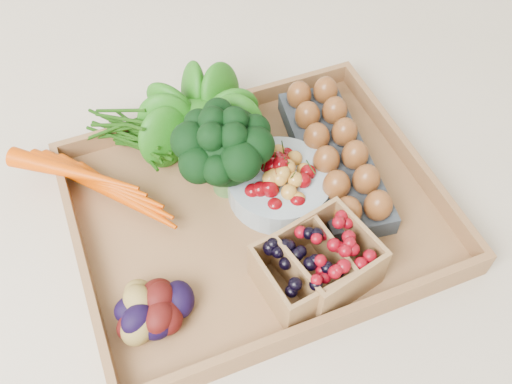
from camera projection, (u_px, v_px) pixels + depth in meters
name	position (u px, v px, depth m)	size (l,w,h in m)	color
ground	(256.00, 215.00, 0.90)	(4.00, 4.00, 0.00)	beige
tray	(256.00, 212.00, 0.90)	(0.55, 0.45, 0.01)	olive
carrots	(102.00, 184.00, 0.89)	(0.22, 0.16, 0.05)	#CE4100
lettuce	(199.00, 113.00, 0.92)	(0.14, 0.14, 0.14)	#1A560D
broccoli	(226.00, 165.00, 0.87)	(0.15, 0.15, 0.11)	black
cherry_bowl	(280.00, 184.00, 0.89)	(0.16, 0.16, 0.04)	#8C9EA5
egg_carton	(333.00, 159.00, 0.93)	(0.11, 0.30, 0.04)	#323840
potatoes	(148.00, 308.00, 0.75)	(0.13, 0.13, 0.07)	#3A0A09
punnet_blackberry	(301.00, 272.00, 0.78)	(0.11, 0.11, 0.08)	black
punnet_raspberry	(328.00, 259.00, 0.79)	(0.12, 0.12, 0.08)	#6C040E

